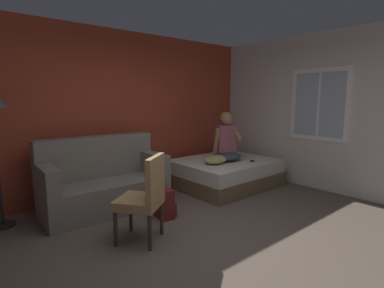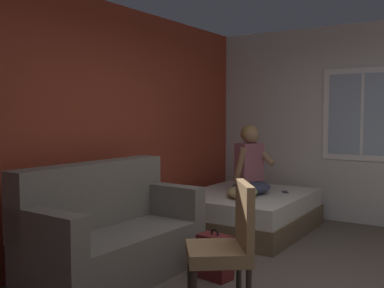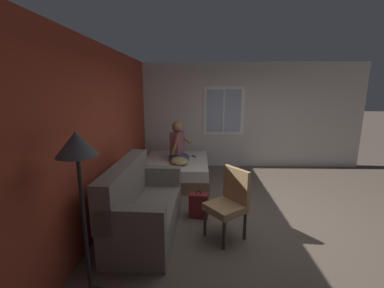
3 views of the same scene
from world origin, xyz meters
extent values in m
plane|color=brown|center=(0.00, 0.00, 0.00)|extent=(40.00, 40.00, 0.00)
cube|color=#993823|center=(0.00, 2.56, 1.35)|extent=(10.82, 0.16, 2.70)
cube|color=silver|center=(2.99, 0.00, 1.35)|extent=(0.16, 6.36, 2.70)
cube|color=white|center=(2.90, 0.40, 1.49)|extent=(0.02, 1.04, 1.24)
cube|color=#9EB2C6|center=(2.88, 0.40, 1.49)|extent=(0.01, 0.88, 1.08)
cube|color=white|center=(2.88, 0.40, 1.49)|extent=(0.01, 0.04, 1.08)
cube|color=brown|center=(1.80, 1.55, 0.13)|extent=(1.74, 1.45, 0.26)
cube|color=beige|center=(1.80, 1.55, 0.37)|extent=(1.69, 1.41, 0.22)
cube|color=slate|center=(-0.40, 1.78, 0.22)|extent=(1.73, 0.86, 0.44)
cube|color=slate|center=(-0.39, 2.08, 0.74)|extent=(1.71, 0.30, 0.60)
cube|color=slate|center=(-1.16, 1.81, 0.60)|extent=(0.21, 0.81, 0.32)
cube|color=slate|center=(0.36, 1.76, 0.60)|extent=(0.21, 0.81, 0.32)
cylinder|color=#382D23|center=(-0.46, 0.95, 0.20)|extent=(0.04, 0.04, 0.40)
cylinder|color=#382D23|center=(-0.77, 0.72, 0.20)|extent=(0.04, 0.04, 0.40)
cylinder|color=#382D23|center=(-0.22, 0.64, 0.20)|extent=(0.04, 0.04, 0.40)
cylinder|color=#382D23|center=(-0.53, 0.40, 0.20)|extent=(0.04, 0.04, 0.40)
cube|color=#9E7A51|center=(-0.49, 0.68, 0.45)|extent=(0.64, 0.64, 0.10)
cube|color=#9E7A51|center=(-0.37, 0.52, 0.74)|extent=(0.40, 0.33, 0.48)
ellipsoid|color=#383D51|center=(1.77, 1.49, 0.56)|extent=(0.65, 0.61, 0.16)
cube|color=#8C4C56|center=(1.79, 1.52, 0.88)|extent=(0.38, 0.31, 0.48)
cylinder|color=#936B4C|center=(1.58, 1.55, 0.86)|extent=(0.16, 0.23, 0.44)
cylinder|color=#936B4C|center=(1.91, 1.38, 0.98)|extent=(0.22, 0.38, 0.29)
sphere|color=#936B4C|center=(1.78, 1.50, 1.23)|extent=(0.21, 0.21, 0.21)
ellipsoid|color=olive|center=(1.79, 1.52, 1.24)|extent=(0.29, 0.29, 0.23)
cube|color=maroon|center=(0.09, 1.04, 0.20)|extent=(0.22, 0.32, 0.40)
cube|color=maroon|center=(0.20, 1.02, 0.11)|extent=(0.08, 0.24, 0.18)
torus|color=black|center=(0.09, 1.04, 0.42)|extent=(0.03, 0.09, 0.09)
ellipsoid|color=tan|center=(1.46, 1.45, 0.55)|extent=(0.57, 0.49, 0.14)
cube|color=black|center=(2.09, 1.16, 0.48)|extent=(0.16, 0.13, 0.01)
cylinder|color=black|center=(-1.63, 2.11, 0.01)|extent=(0.28, 0.28, 0.03)
camera|label=1|loc=(-2.10, -2.15, 1.60)|focal=28.00mm
camera|label=2|loc=(-3.36, -0.95, 1.49)|focal=42.00mm
camera|label=3|loc=(-3.76, 1.05, 2.06)|focal=24.00mm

